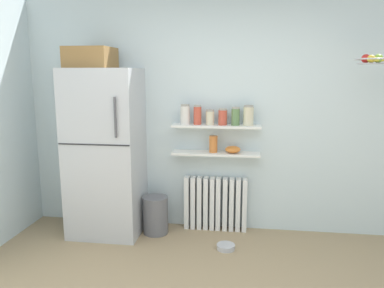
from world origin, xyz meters
TOP-DOWN VIEW (x-y plane):
  - back_wall at (0.00, 2.05)m, footprint 7.04×0.10m
  - refrigerator at (-1.23, 1.69)m, footprint 0.76×0.65m
  - radiator at (-0.03, 1.92)m, footprint 0.71×0.12m
  - wall_shelf_lower at (-0.03, 1.89)m, footprint 0.96×0.22m
  - wall_shelf_upper at (-0.03, 1.89)m, footprint 0.96×0.22m
  - storage_jar_0 at (-0.37, 1.89)m, footprint 0.10×0.10m
  - storage_jar_1 at (-0.24, 1.89)m, footprint 0.09×0.09m
  - storage_jar_2 at (-0.10, 1.89)m, footprint 0.09×0.09m
  - storage_jar_3 at (0.04, 1.89)m, footprint 0.09×0.09m
  - storage_jar_4 at (0.17, 1.89)m, footprint 0.09×0.09m
  - storage_jar_5 at (0.31, 1.89)m, footprint 0.11×0.11m
  - vase at (-0.06, 1.89)m, footprint 0.09×0.09m
  - shelf_bowl at (0.15, 1.89)m, footprint 0.17×0.17m
  - trash_bin at (-0.69, 1.72)m, footprint 0.28×0.28m
  - pet_food_bowl at (0.11, 1.43)m, footprint 0.19×0.19m
  - hanging_fruit_basket at (1.42, 1.60)m, footprint 0.30×0.30m

SIDE VIEW (x-z plane):
  - pet_food_bowl at x=0.11m, z-range 0.00..0.05m
  - trash_bin at x=-0.69m, z-range 0.00..0.42m
  - radiator at x=-0.03m, z-range 0.00..0.61m
  - wall_shelf_lower at x=-0.03m, z-range 0.88..0.91m
  - shelf_bowl at x=0.15m, z-range 0.91..0.98m
  - refrigerator at x=-1.23m, z-range -0.06..1.97m
  - vase at x=-0.06m, z-range 0.91..1.09m
  - wall_shelf_upper at x=-0.03m, z-range 1.19..1.21m
  - storage_jar_2 at x=-0.10m, z-range 1.21..1.38m
  - back_wall at x=0.00m, z-range 0.00..2.60m
  - storage_jar_3 at x=0.04m, z-range 1.21..1.39m
  - storage_jar_4 at x=0.17m, z-range 1.21..1.41m
  - storage_jar_1 at x=-0.24m, z-range 1.21..1.42m
  - storage_jar_5 at x=0.31m, z-range 1.21..1.43m
  - storage_jar_0 at x=-0.37m, z-range 1.21..1.43m
  - hanging_fruit_basket at x=1.42m, z-range 1.84..1.93m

